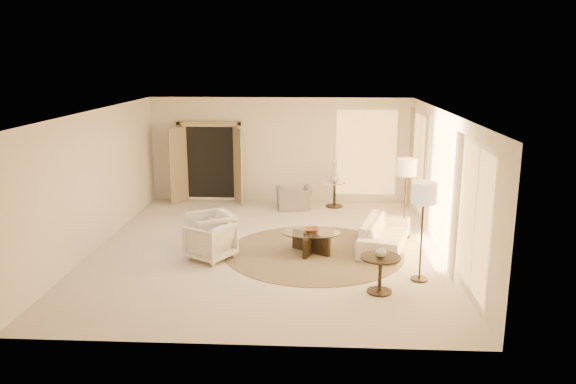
{
  "coord_description": "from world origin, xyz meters",
  "views": [
    {
      "loc": [
        1.0,
        -10.92,
        3.81
      ],
      "look_at": [
        0.4,
        0.4,
        1.1
      ],
      "focal_mm": 35.0,
      "sensor_mm": 36.0,
      "label": 1
    }
  ],
  "objects_px": {
    "armchair_right": "(210,240)",
    "coffee_table": "(311,240)",
    "end_table": "(380,268)",
    "end_vase": "(381,251)",
    "sofa": "(385,233)",
    "floor_lamp_far": "(424,197)",
    "floor_lamp_near": "(407,171)",
    "accent_chair": "(294,195)",
    "side_vase": "(335,177)",
    "bowl": "(311,230)",
    "side_table": "(335,192)",
    "armchair_left": "(211,230)"
  },
  "relations": [
    {
      "from": "floor_lamp_near",
      "to": "end_vase",
      "type": "bearing_deg",
      "value": -105.43
    },
    {
      "from": "accent_chair",
      "to": "bowl",
      "type": "xyz_separation_m",
      "value": [
        0.49,
        -3.35,
        0.1
      ]
    },
    {
      "from": "side_vase",
      "to": "coffee_table",
      "type": "bearing_deg",
      "value": -98.87
    },
    {
      "from": "armchair_left",
      "to": "coffee_table",
      "type": "xyz_separation_m",
      "value": [
        2.03,
        -0.03,
        -0.16
      ]
    },
    {
      "from": "coffee_table",
      "to": "end_vase",
      "type": "height_order",
      "value": "end_vase"
    },
    {
      "from": "sofa",
      "to": "end_table",
      "type": "relative_size",
      "value": 3.05
    },
    {
      "from": "armchair_right",
      "to": "side_table",
      "type": "height_order",
      "value": "armchair_right"
    },
    {
      "from": "armchair_right",
      "to": "end_vase",
      "type": "height_order",
      "value": "end_vase"
    },
    {
      "from": "floor_lamp_near",
      "to": "accent_chair",
      "type": "bearing_deg",
      "value": 138.29
    },
    {
      "from": "side_vase",
      "to": "side_table",
      "type": "bearing_deg",
      "value": 180.0
    },
    {
      "from": "end_table",
      "to": "end_vase",
      "type": "xyz_separation_m",
      "value": [
        0.0,
        0.0,
        0.29
      ]
    },
    {
      "from": "accent_chair",
      "to": "end_vase",
      "type": "bearing_deg",
      "value": 98.93
    },
    {
      "from": "floor_lamp_near",
      "to": "side_table",
      "type": "bearing_deg",
      "value": 119.97
    },
    {
      "from": "armchair_left",
      "to": "floor_lamp_near",
      "type": "xyz_separation_m",
      "value": [
        4.03,
        1.1,
        1.04
      ]
    },
    {
      "from": "end_table",
      "to": "side_table",
      "type": "bearing_deg",
      "value": 96.22
    },
    {
      "from": "sofa",
      "to": "bowl",
      "type": "height_order",
      "value": "sofa"
    },
    {
      "from": "end_vase",
      "to": "bowl",
      "type": "bearing_deg",
      "value": 121.55
    },
    {
      "from": "armchair_left",
      "to": "accent_chair",
      "type": "height_order",
      "value": "armchair_left"
    },
    {
      "from": "armchair_right",
      "to": "floor_lamp_near",
      "type": "height_order",
      "value": "floor_lamp_near"
    },
    {
      "from": "armchair_right",
      "to": "end_vase",
      "type": "xyz_separation_m",
      "value": [
        3.11,
        -1.44,
        0.33
      ]
    },
    {
      "from": "armchair_left",
      "to": "end_vase",
      "type": "distance_m",
      "value": 3.74
    },
    {
      "from": "sofa",
      "to": "bowl",
      "type": "bearing_deg",
      "value": 120.74
    },
    {
      "from": "sofa",
      "to": "armchair_right",
      "type": "height_order",
      "value": "armchair_right"
    },
    {
      "from": "armchair_right",
      "to": "coffee_table",
      "type": "xyz_separation_m",
      "value": [
        1.94,
        0.46,
        -0.12
      ]
    },
    {
      "from": "side_vase",
      "to": "accent_chair",
      "type": "bearing_deg",
      "value": -165.47
    },
    {
      "from": "bowl",
      "to": "coffee_table",
      "type": "bearing_deg",
      "value": 165.96
    },
    {
      "from": "end_table",
      "to": "floor_lamp_near",
      "type": "relative_size",
      "value": 0.39
    },
    {
      "from": "floor_lamp_far",
      "to": "bowl",
      "type": "height_order",
      "value": "floor_lamp_far"
    },
    {
      "from": "sofa",
      "to": "floor_lamp_far",
      "type": "bearing_deg",
      "value": -151.03
    },
    {
      "from": "floor_lamp_far",
      "to": "end_vase",
      "type": "bearing_deg",
      "value": -142.7
    },
    {
      "from": "end_table",
      "to": "end_vase",
      "type": "height_order",
      "value": "end_vase"
    },
    {
      "from": "end_table",
      "to": "floor_lamp_near",
      "type": "bearing_deg",
      "value": 74.57
    },
    {
      "from": "sofa",
      "to": "end_table",
      "type": "distance_m",
      "value": 2.34
    },
    {
      "from": "accent_chair",
      "to": "side_table",
      "type": "relative_size",
      "value": 1.29
    },
    {
      "from": "floor_lamp_near",
      "to": "coffee_table",
      "type": "bearing_deg",
      "value": -150.62
    },
    {
      "from": "accent_chair",
      "to": "floor_lamp_near",
      "type": "xyz_separation_m",
      "value": [
        2.49,
        -2.22,
        1.1
      ]
    },
    {
      "from": "end_vase",
      "to": "floor_lamp_near",
      "type": "bearing_deg",
      "value": 74.57
    },
    {
      "from": "floor_lamp_far",
      "to": "armchair_right",
      "type": "bearing_deg",
      "value": 167.35
    },
    {
      "from": "side_vase",
      "to": "armchair_right",
      "type": "bearing_deg",
      "value": -121.54
    },
    {
      "from": "side_table",
      "to": "floor_lamp_far",
      "type": "relative_size",
      "value": 0.38
    },
    {
      "from": "accent_chair",
      "to": "end_table",
      "type": "distance_m",
      "value": 5.51
    },
    {
      "from": "side_vase",
      "to": "sofa",
      "type": "bearing_deg",
      "value": -73.63
    },
    {
      "from": "coffee_table",
      "to": "floor_lamp_near",
      "type": "height_order",
      "value": "floor_lamp_near"
    },
    {
      "from": "accent_chair",
      "to": "bowl",
      "type": "distance_m",
      "value": 3.39
    },
    {
      "from": "accent_chair",
      "to": "side_vase",
      "type": "relative_size",
      "value": 3.57
    },
    {
      "from": "end_table",
      "to": "floor_lamp_far",
      "type": "distance_m",
      "value": 1.43
    },
    {
      "from": "accent_chair",
      "to": "side_vase",
      "type": "distance_m",
      "value": 1.16
    },
    {
      "from": "accent_chair",
      "to": "floor_lamp_near",
      "type": "distance_m",
      "value": 3.52
    },
    {
      "from": "armchair_right",
      "to": "floor_lamp_far",
      "type": "distance_m",
      "value": 4.11
    },
    {
      "from": "side_table",
      "to": "side_vase",
      "type": "height_order",
      "value": "side_vase"
    }
  ]
}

